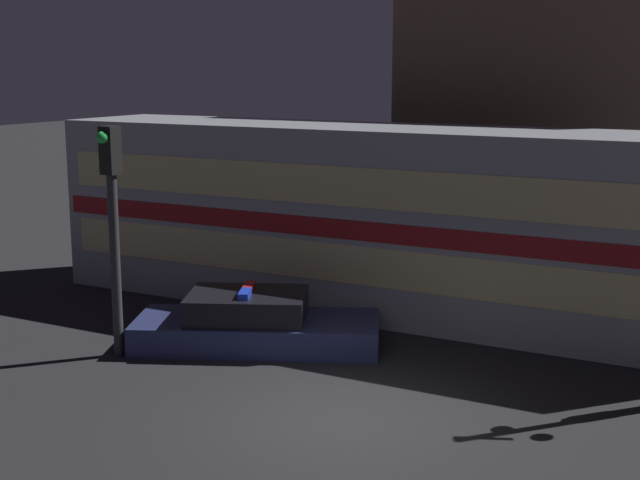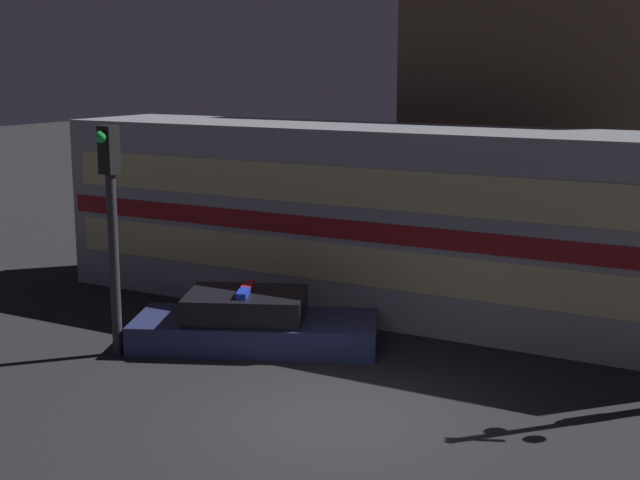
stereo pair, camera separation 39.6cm
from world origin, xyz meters
name	(u,v)px [view 2 (the right image)]	position (x,y,z in m)	size (l,w,h in m)	color
ground_plane	(334,420)	(0.00, 0.00, 0.00)	(120.00, 120.00, 0.00)	black
train	(377,219)	(-2.34, 6.34, 2.10)	(15.70, 3.09, 4.19)	#999EA5
police_car	(253,324)	(-3.25, 2.59, 0.44)	(5.20, 3.73, 1.21)	navy
traffic_light_corner	(112,217)	(-5.27, 0.85, 2.71)	(0.30, 0.46, 4.43)	#2D2D33
building_left	(584,91)	(0.48, 13.48, 4.83)	(9.12, 4.67, 9.66)	brown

